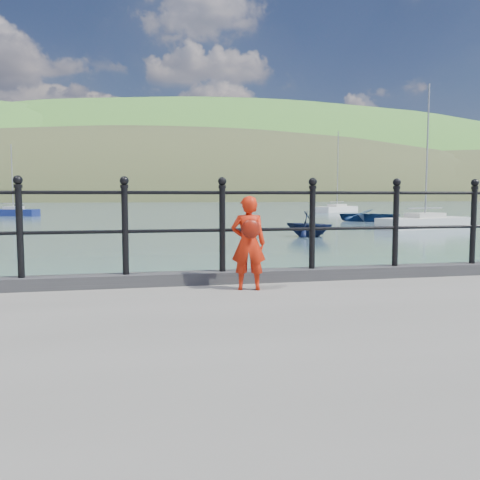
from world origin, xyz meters
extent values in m
plane|color=#2D4251|center=(0.00, 0.00, 0.00)|extent=(600.00, 600.00, 0.00)
cube|color=#28282B|center=(0.00, -0.15, 1.07)|extent=(60.00, 0.30, 0.15)
cylinder|color=black|center=(0.00, -0.15, 1.67)|extent=(18.00, 0.04, 0.04)
cylinder|color=black|center=(0.00, -0.15, 2.15)|extent=(18.00, 0.04, 0.04)
cylinder|color=black|center=(-1.80, -0.15, 1.67)|extent=(0.08, 0.08, 1.05)
sphere|color=black|center=(-1.80, -0.15, 2.29)|extent=(0.11, 0.11, 0.11)
cylinder|color=black|center=(-0.60, -0.15, 1.67)|extent=(0.08, 0.08, 1.05)
sphere|color=black|center=(-0.60, -0.15, 2.29)|extent=(0.11, 0.11, 0.11)
cylinder|color=black|center=(0.60, -0.15, 1.67)|extent=(0.08, 0.08, 1.05)
sphere|color=black|center=(0.60, -0.15, 2.29)|extent=(0.11, 0.11, 0.11)
cylinder|color=black|center=(1.80, -0.15, 1.67)|extent=(0.08, 0.08, 1.05)
sphere|color=black|center=(1.80, -0.15, 2.29)|extent=(0.11, 0.11, 0.11)
cylinder|color=black|center=(3.00, -0.15, 1.67)|extent=(0.08, 0.08, 1.05)
sphere|color=black|center=(3.00, -0.15, 2.29)|extent=(0.11, 0.11, 0.11)
cylinder|color=black|center=(4.20, -0.15, 1.67)|extent=(0.08, 0.08, 1.05)
sphere|color=black|center=(4.20, -0.15, 2.29)|extent=(0.11, 0.11, 0.11)
ellipsoid|color=#333A21|center=(20.00, 195.00, -15.40)|extent=(400.00, 100.00, 88.00)
ellipsoid|color=#387026|center=(60.00, 255.00, -27.30)|extent=(600.00, 180.00, 156.00)
cube|color=silver|center=(-35.00, 181.00, 3.00)|extent=(9.00, 6.00, 6.00)
cube|color=#4C4744|center=(-35.00, 181.00, 7.00)|extent=(9.50, 6.50, 2.00)
cube|color=silver|center=(-12.00, 181.00, 3.00)|extent=(9.00, 6.00, 6.00)
cube|color=#4C4744|center=(-12.00, 181.00, 7.00)|extent=(9.50, 6.50, 2.00)
cube|color=silver|center=(18.00, 181.00, 3.00)|extent=(9.00, 6.00, 6.00)
cube|color=#4C4744|center=(18.00, 181.00, 7.00)|extent=(9.50, 6.50, 2.00)
cube|color=silver|center=(45.00, 181.00, 3.00)|extent=(9.00, 6.00, 6.00)
cube|color=#4C4744|center=(45.00, 181.00, 7.00)|extent=(9.50, 6.50, 2.00)
imported|color=red|center=(0.82, -0.67, 1.55)|extent=(0.46, 0.35, 1.11)
ellipsoid|color=red|center=(0.82, -0.80, 1.73)|extent=(0.22, 0.11, 0.23)
imported|color=navy|center=(18.40, 31.60, 0.49)|extent=(5.84, 5.62, 0.99)
imported|color=black|center=(8.30, 18.05, 0.66)|extent=(3.29, 3.28, 1.31)
cube|color=white|center=(24.83, 53.66, 0.25)|extent=(7.00, 5.94, 0.90)
cube|color=beige|center=(24.83, 53.66, 0.75)|extent=(2.86, 2.63, 0.50)
cylinder|color=#A5A5A8|center=(24.83, 53.66, 5.37)|extent=(0.10, 0.10, 9.35)
cylinder|color=#A5A5A8|center=(24.83, 53.66, 1.30)|extent=(2.65, 2.01, 0.06)
cube|color=silver|center=(17.69, 22.57, 0.25)|extent=(7.01, 3.70, 0.90)
cube|color=beige|center=(17.69, 22.57, 0.75)|extent=(2.64, 1.92, 0.50)
cylinder|color=#A5A5A8|center=(17.69, 22.57, 4.86)|extent=(0.10, 0.10, 8.32)
cylinder|color=#A5A5A8|center=(17.69, 22.57, 1.30)|extent=(2.94, 0.91, 0.06)
cube|color=navy|center=(-12.32, 48.94, 0.25)|extent=(5.26, 3.36, 0.90)
cube|color=beige|center=(-12.32, 48.94, 0.75)|extent=(2.05, 1.70, 0.50)
cylinder|color=#A5A5A8|center=(-12.32, 48.94, 3.97)|extent=(0.10, 0.10, 6.53)
cylinder|color=#A5A5A8|center=(-12.32, 48.94, 1.30)|extent=(2.12, 0.90, 0.06)
camera|label=1|loc=(-0.52, -6.46, 2.11)|focal=38.00mm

